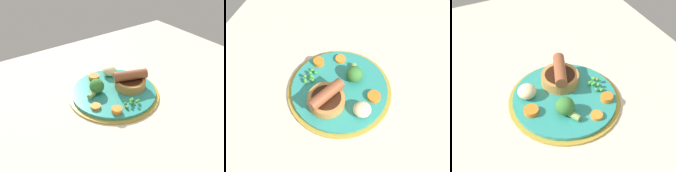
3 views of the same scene
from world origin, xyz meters
The scene contains 9 objects.
dining_table centered at (0.00, 0.00, 1.50)cm, with size 110.00×80.00×3.00cm, color beige.
dinner_plate centered at (0.87, 0.30, 3.57)cm, with size 26.45×26.45×1.40cm.
sausage_pudding centered at (-4.16, 1.18, 6.42)cm, with size 10.17×9.17×5.39cm.
pea_pile centered at (0.92, 8.29, 5.28)cm, with size 4.93×3.00×1.68cm.
broccoli_floret_near centered at (5.54, -1.94, 6.42)cm, with size 6.10×4.59×4.24cm.
potato_chunk_1 centered at (-2.99, -7.80, 6.04)cm, with size 4.27×4.41×3.28cm, color beige.
carrot_slice_0 centered at (2.21, -8.79, 5.01)cm, with size 3.29×3.29×1.22cm, color orange.
carrot_slice_4 centered at (9.43, 3.74, 4.78)cm, with size 2.72×2.72×0.76cm, color orange.
carrot_slice_5 centered at (5.90, 8.43, 5.04)cm, with size 2.83×2.83×1.28cm, color orange.
Camera 1 is at (35.69, 48.37, 45.89)cm, focal length 40.00 mm.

